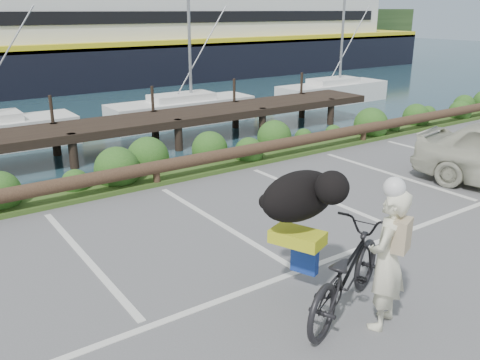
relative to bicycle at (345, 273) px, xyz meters
name	(u,v)px	position (x,y,z in m)	size (l,w,h in m)	color
ground	(283,262)	(0.25, 1.58, -0.59)	(72.00, 72.00, 0.00)	#58585A
vegetation_strip	(144,176)	(0.25, 6.88, -0.54)	(34.00, 1.60, 0.10)	#3D5B21
log_rail	(157,186)	(0.25, 6.18, -0.59)	(32.00, 0.30, 0.60)	#443021
bicycle	(345,273)	(0.00, 0.00, 0.00)	(0.79, 2.26, 1.19)	black
cyclist	(387,260)	(0.20, -0.49, 0.34)	(0.68, 0.45, 1.87)	#F1EFCC
dog	(299,196)	(-0.27, 0.67, 0.94)	(1.20, 0.59, 0.69)	black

